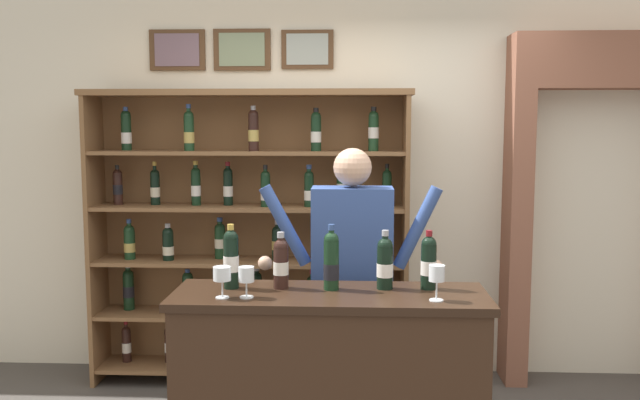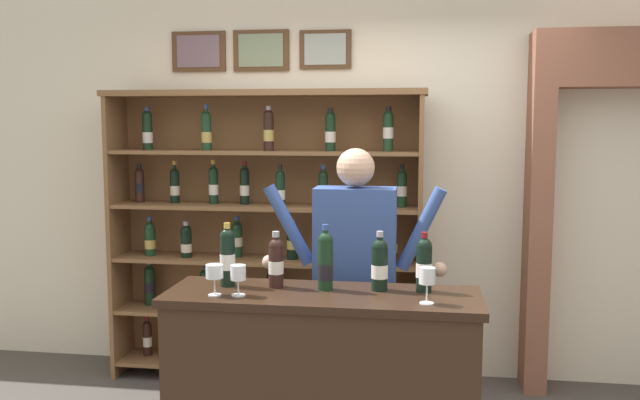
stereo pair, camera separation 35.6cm
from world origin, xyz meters
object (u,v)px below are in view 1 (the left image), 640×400
wine_shelf (250,229)px  tasting_bottle_brunello (385,262)px  wine_glass_left (437,275)px  shopkeeper (352,260)px  wine_glass_spare (246,276)px  wine_glass_right (222,275)px  tasting_bottle_bianco (429,262)px  tasting_bottle_riserva (231,258)px  tasting_bottle_vin_santo (281,262)px  tasting_bottle_prosecco (331,261)px  tasting_counter (330,390)px

wine_shelf → tasting_bottle_brunello: size_ratio=7.46×
wine_shelf → wine_glass_left: bearing=-53.6°
shopkeeper → tasting_bottle_brunello: 0.47m
wine_glass_spare → shopkeeper: bearing=52.2°
shopkeeper → wine_glass_spare: bearing=-127.8°
wine_shelf → wine_glass_left: 1.84m
tasting_bottle_brunello → wine_glass_right: (-0.77, -0.22, -0.02)m
wine_shelf → tasting_bottle_brunello: bearing=-55.6°
tasting_bottle_bianco → wine_glass_spare: size_ratio=1.99×
shopkeeper → tasting_bottle_riserva: size_ratio=5.16×
wine_glass_left → tasting_bottle_vin_santo: bearing=165.0°
shopkeeper → tasting_bottle_prosecco: 0.48m
wine_glass_right → wine_glass_spare: bearing=6.3°
tasting_bottle_vin_santo → wine_glass_right: 0.32m
tasting_bottle_riserva → tasting_bottle_brunello: (0.76, 0.02, -0.02)m
wine_glass_left → tasting_counter: bearing=166.3°
tasting_bottle_prosecco → shopkeeper: bearing=77.7°
shopkeeper → tasting_bottle_vin_santo: bearing=-128.1°
wine_shelf → tasting_bottle_riserva: size_ratio=6.82×
tasting_counter → tasting_bottle_bianco: (0.48, 0.10, 0.62)m
wine_glass_left → wine_glass_right: wine_glass_left is taller
tasting_bottle_bianco → wine_glass_right: tasting_bottle_bianco is taller
wine_glass_right → tasting_bottle_vin_santo: bearing=38.1°
tasting_bottle_brunello → wine_glass_spare: tasting_bottle_brunello is taller
wine_glass_spare → wine_glass_right: size_ratio=0.99×
wine_shelf → wine_glass_spare: size_ratio=14.84×
wine_glass_spare → tasting_bottle_riserva: bearing=120.1°
wine_glass_left → tasting_bottle_prosecco: bearing=159.2°
shopkeeper → wine_glass_left: bearing=-58.8°
tasting_bottle_bianco → wine_glass_spare: (-0.87, -0.21, -0.03)m
wine_shelf → wine_glass_left: size_ratio=13.06×
tasting_bottle_riserva → wine_glass_spare: size_ratio=2.18×
tasting_bottle_vin_santo → tasting_bottle_bianco: size_ratio=0.96×
tasting_bottle_riserva → tasting_bottle_brunello: 0.76m
tasting_bottle_vin_santo → tasting_bottle_brunello: tasting_bottle_brunello is taller
tasting_bottle_prosecco → wine_glass_spare: tasting_bottle_prosecco is taller
tasting_bottle_brunello → wine_glass_spare: (-0.65, -0.20, -0.03)m
tasting_bottle_riserva → wine_glass_spare: (0.10, -0.18, -0.05)m
tasting_bottle_riserva → tasting_bottle_bianco: size_ratio=1.10×
tasting_counter → tasting_bottle_vin_santo: size_ratio=5.41×
tasting_bottle_vin_santo → wine_glass_right: bearing=-141.9°
tasting_bottle_riserva → tasting_bottle_prosecco: (0.50, -0.00, -0.01)m
tasting_bottle_vin_santo → wine_glass_left: (0.74, -0.20, -0.01)m
wine_shelf → tasting_bottle_prosecco: 1.43m
wine_glass_left → wine_glass_right: size_ratio=1.12×
tasting_counter → tasting_bottle_prosecco: (0.01, 0.06, 0.63)m
wine_glass_right → shopkeeper: bearing=46.9°
wine_shelf → tasting_bottle_vin_santo: wine_shelf is taller
shopkeeper → tasting_bottle_brunello: shopkeeper is taller
tasting_bottle_brunello → wine_glass_spare: bearing=-162.7°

